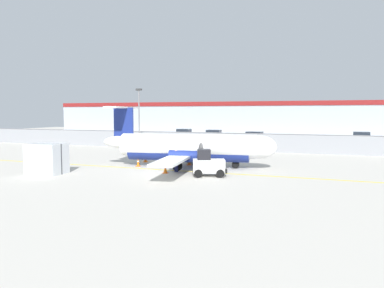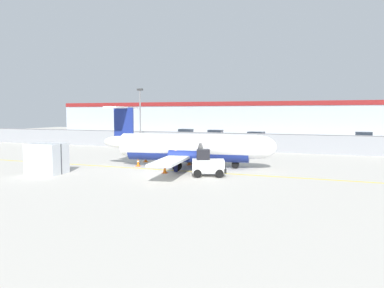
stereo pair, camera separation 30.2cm
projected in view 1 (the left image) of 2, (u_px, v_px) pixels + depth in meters
The scene contains 18 objects.
ground_plane at pixel (182, 171), 28.43m from camera, with size 140.00×140.00×0.01m.
perimeter_fence at pixel (234, 141), 43.26m from camera, with size 98.00×0.10×2.10m.
parking_lot_strip at pixel (253, 143), 54.08m from camera, with size 98.00×17.00×0.12m.
background_building at pixel (273, 119), 71.06m from camera, with size 91.00×8.10×6.50m.
commuter_airplane at pixel (191, 147), 30.35m from camera, with size 14.53×16.06×4.92m.
baggage_tug at pixel (208, 164), 25.98m from camera, with size 2.57×2.03×1.88m.
ground_crew_worker at pixel (176, 159), 27.92m from camera, with size 0.52×0.46×1.70m.
cargo_container at pixel (47, 159), 26.98m from camera, with size 2.56×2.20×2.20m.
traffic_cone_near_left at pixel (189, 161), 31.52m from camera, with size 0.36×0.36×0.64m.
traffic_cone_near_right at pixel (138, 163), 30.78m from camera, with size 0.36×0.36×0.64m.
traffic_cone_far_left at pixel (145, 159), 33.50m from camera, with size 0.36×0.36×0.64m.
traffic_cone_far_right at pixel (165, 169), 27.32m from camera, with size 0.36×0.36×0.64m.
parked_car_0 at pixel (185, 134), 62.89m from camera, with size 4.20×2.00×1.58m.
parked_car_1 at pixel (214, 135), 59.50m from camera, with size 4.22×2.04×1.58m.
parked_car_2 at pixel (255, 137), 53.95m from camera, with size 4.39×2.43×1.58m.
parked_car_3 at pixel (291, 141), 46.89m from camera, with size 4.23×2.05×1.58m.
parked_car_4 at pixel (360, 137), 53.47m from camera, with size 4.21×2.02×1.58m.
apron_light_pole at pixel (139, 114), 44.52m from camera, with size 0.70×0.30×7.27m.
Camera 1 is at (10.64, -24.08, 4.42)m, focal length 35.00 mm.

